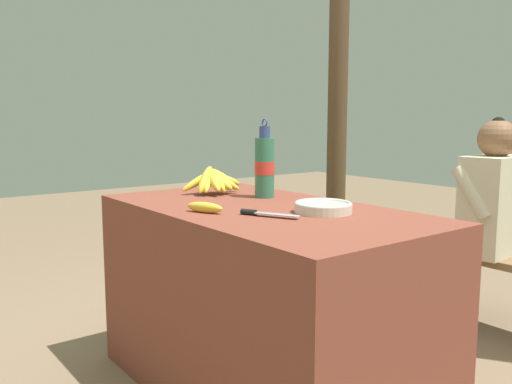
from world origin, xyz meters
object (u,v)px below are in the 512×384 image
(knife, at_px, (261,213))
(banana_bunch_ripe, at_px, (215,180))
(water_bottle, at_px, (265,166))
(banana_bunch_green, at_px, (397,222))
(serving_bowl, at_px, (323,207))
(wooden_bench, at_px, (453,256))
(support_post_near, at_px, (338,74))
(loose_banana_front, at_px, (205,207))
(seated_vendor, at_px, (483,211))

(knife, bearing_deg, banana_bunch_ripe, 137.23)
(water_bottle, bearing_deg, banana_bunch_ripe, -152.53)
(banana_bunch_ripe, height_order, water_bottle, water_bottle)
(banana_bunch_green, bearing_deg, serving_bowl, -62.85)
(serving_bowl, distance_m, wooden_bench, 1.26)
(banana_bunch_green, bearing_deg, support_post_near, 164.96)
(banana_bunch_ripe, distance_m, support_post_near, 1.63)
(banana_bunch_ripe, relative_size, serving_bowl, 1.39)
(banana_bunch_ripe, height_order, serving_bowl, banana_bunch_ripe)
(knife, bearing_deg, banana_bunch_green, 85.04)
(serving_bowl, height_order, wooden_bench, serving_bowl)
(water_bottle, bearing_deg, loose_banana_front, -67.77)
(serving_bowl, xyz_separation_m, water_bottle, (-0.40, 0.06, 0.11))
(banana_bunch_ripe, height_order, knife, banana_bunch_ripe)
(wooden_bench, xyz_separation_m, banana_bunch_green, (-0.37, 0.00, 0.12))
(water_bottle, distance_m, banana_bunch_green, 1.19)
(serving_bowl, relative_size, water_bottle, 0.62)
(banana_bunch_ripe, relative_size, support_post_near, 0.10)
(serving_bowl, distance_m, support_post_near, 1.93)
(knife, height_order, support_post_near, support_post_near)
(wooden_bench, height_order, banana_bunch_green, banana_bunch_green)
(loose_banana_front, bearing_deg, water_bottle, 112.23)
(banana_bunch_ripe, distance_m, loose_banana_front, 0.46)
(banana_bunch_ripe, xyz_separation_m, seated_vendor, (0.55, 1.18, -0.18))
(water_bottle, bearing_deg, serving_bowl, -8.41)
(water_bottle, relative_size, support_post_near, 0.12)
(water_bottle, bearing_deg, knife, -39.70)
(knife, xyz_separation_m, support_post_near, (-1.18, 1.56, 0.60))
(banana_bunch_ripe, bearing_deg, banana_bunch_green, 89.49)
(support_post_near, bearing_deg, loose_banana_front, -58.82)
(loose_banana_front, distance_m, wooden_bench, 1.55)
(water_bottle, xyz_separation_m, banana_bunch_green, (-0.20, 1.11, -0.39))
(serving_bowl, distance_m, loose_banana_front, 0.41)
(seated_vendor, distance_m, banana_bunch_green, 0.56)
(support_post_near, bearing_deg, banana_bunch_ripe, -65.08)
(seated_vendor, bearing_deg, banana_bunch_green, -7.99)
(banana_bunch_ripe, xyz_separation_m, water_bottle, (0.21, 0.11, 0.07))
(knife, relative_size, banana_bunch_green, 0.80)
(serving_bowl, xyz_separation_m, loose_banana_front, (-0.25, -0.33, -0.00))
(water_bottle, xyz_separation_m, wooden_bench, (0.17, 1.11, -0.52))
(banana_bunch_green, bearing_deg, loose_banana_front, -76.71)
(knife, height_order, seated_vendor, seated_vendor)
(banana_bunch_ripe, bearing_deg, seated_vendor, 65.05)
(serving_bowl, xyz_separation_m, knife, (-0.08, -0.21, -0.01))
(water_bottle, bearing_deg, wooden_bench, 81.24)
(seated_vendor, relative_size, support_post_near, 0.39)
(water_bottle, xyz_separation_m, loose_banana_front, (0.16, -0.38, -0.11))
(serving_bowl, bearing_deg, banana_bunch_ripe, -175.54)
(serving_bowl, xyz_separation_m, support_post_near, (-1.26, 1.34, 0.58))
(loose_banana_front, height_order, wooden_bench, loose_banana_front)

